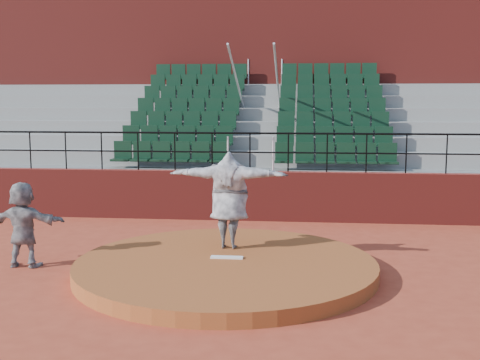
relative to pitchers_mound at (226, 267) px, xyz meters
name	(u,v)px	position (x,y,z in m)	size (l,w,h in m)	color
ground	(226,273)	(0.00, 0.00, -0.12)	(90.00, 90.00, 0.00)	#A63C25
pitchers_mound	(226,267)	(0.00, 0.00, 0.00)	(5.50, 5.50, 0.25)	#964A21
pitching_rubber	(227,257)	(0.00, 0.15, 0.14)	(0.60, 0.15, 0.03)	white
boundary_wall	(250,196)	(0.00, 5.00, 0.53)	(24.00, 0.30, 1.30)	maroon
wall_railing	(250,144)	(0.00, 5.00, 1.90)	(24.04, 0.05, 1.03)	black
seating_deck	(260,154)	(0.00, 8.65, 1.32)	(24.00, 5.97, 4.63)	gray
press_box_facade	(267,90)	(0.00, 12.60, 3.43)	(24.00, 3.00, 7.10)	maroon
pitcher	(229,200)	(-0.06, 0.96, 1.08)	(2.35, 0.64, 1.91)	black
fielder	(23,224)	(-3.88, 0.07, 0.69)	(1.52, 0.48, 1.64)	black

